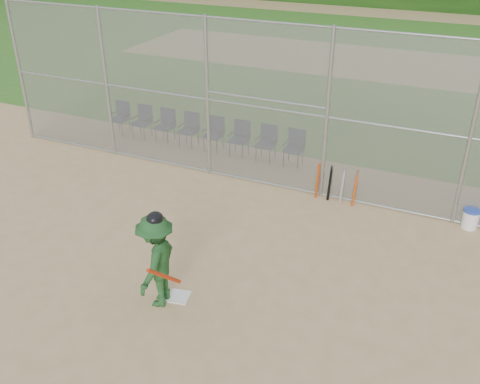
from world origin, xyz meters
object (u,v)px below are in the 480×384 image
at_px(home_plate, 178,296).
at_px(chair_0, 119,118).
at_px(batter_at_plate, 157,260).
at_px(water_cooler, 470,218).

relative_size(home_plate, chair_0, 0.40).
distance_m(batter_at_plate, chair_0, 8.25).
height_order(home_plate, water_cooler, water_cooler).
xyz_separation_m(home_plate, batter_at_plate, (-0.23, -0.24, 0.87)).
bearing_deg(batter_at_plate, water_cooler, 45.48).
height_order(home_plate, batter_at_plate, batter_at_plate).
height_order(batter_at_plate, chair_0, batter_at_plate).
bearing_deg(water_cooler, batter_at_plate, -134.52).
bearing_deg(water_cooler, home_plate, -134.54).
bearing_deg(batter_at_plate, chair_0, 130.17).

